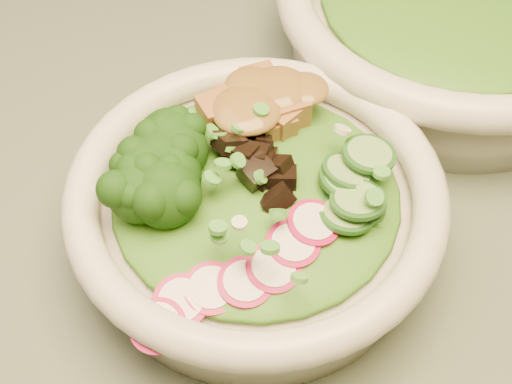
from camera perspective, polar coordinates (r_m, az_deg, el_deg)
dining_table at (r=0.67m, az=17.75°, el=-2.62°), size 1.20×0.80×0.75m
salad_bowl at (r=0.46m, az=-0.00°, el=-1.42°), size 0.24×0.24×0.07m
side_bowl at (r=0.61m, az=15.60°, el=13.24°), size 0.29×0.29×0.08m
lettuce_bed at (r=0.45m, az=0.00°, el=0.08°), size 0.18×0.18×0.02m
broccoli_florets at (r=0.44m, az=-7.32°, el=1.29°), size 0.09×0.08×0.04m
radish_slices at (r=0.41m, az=-0.09°, el=-6.21°), size 0.10×0.06×0.02m
cucumber_slices at (r=0.44m, az=7.61°, el=0.45°), size 0.08×0.08×0.03m
mushroom_heap at (r=0.44m, az=0.08°, el=2.14°), size 0.08×0.08×0.04m
tofu_cubes at (r=0.48m, az=0.55°, el=6.17°), size 0.09×0.07×0.03m
peanut_sauce at (r=0.47m, az=0.56°, el=7.17°), size 0.06×0.05×0.01m
scallion_garnish at (r=0.43m, az=0.00°, el=1.81°), size 0.17×0.17×0.02m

